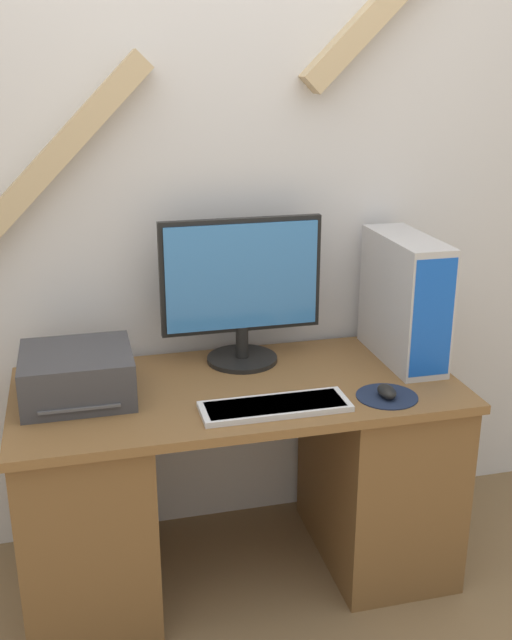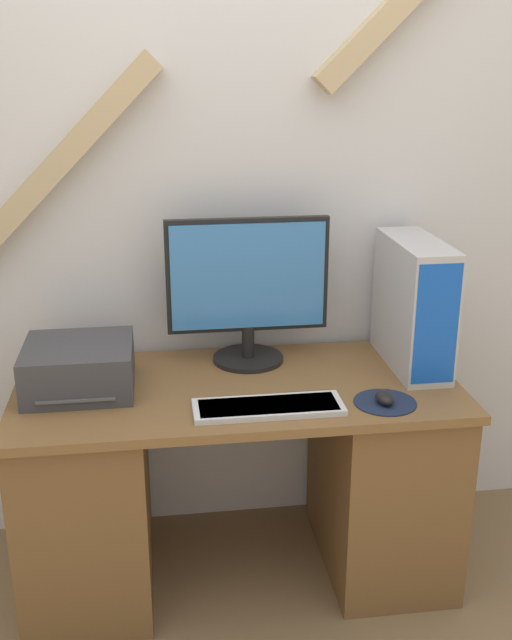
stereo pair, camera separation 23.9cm
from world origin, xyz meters
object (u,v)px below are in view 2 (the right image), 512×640
at_px(keyboard, 268,407).
at_px(mouse, 385,397).
at_px(printer, 79,367).
at_px(computer_tower, 414,304).
at_px(monitor, 248,285).

height_order(keyboard, mouse, mouse).
relative_size(mouse, printer, 0.26).
bearing_deg(keyboard, computer_tower, 28.04).
height_order(mouse, computer_tower, computer_tower).
xyz_separation_m(monitor, keyboard, (0.01, -0.41, -0.27)).
distance_m(mouse, printer, 0.98).
distance_m(monitor, printer, 0.63).
xyz_separation_m(keyboard, printer, (-0.58, 0.24, 0.07)).
distance_m(keyboard, computer_tower, 0.66).
bearing_deg(monitor, mouse, -48.00).
height_order(monitor, mouse, monitor).
distance_m(computer_tower, printer, 1.14).
height_order(keyboard, printer, printer).
bearing_deg(printer, computer_tower, 2.83).
height_order(monitor, computer_tower, monitor).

